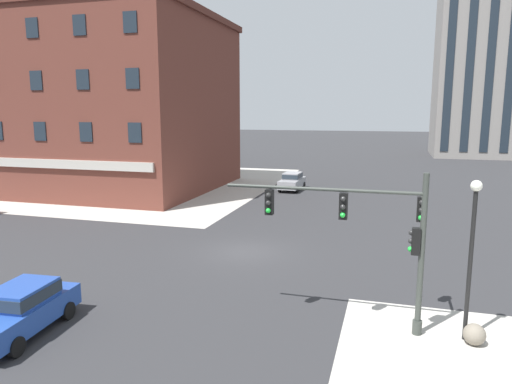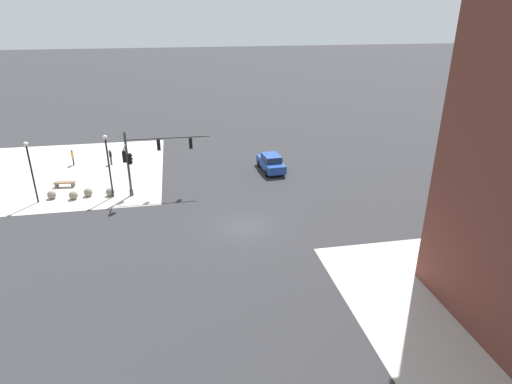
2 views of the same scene
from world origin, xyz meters
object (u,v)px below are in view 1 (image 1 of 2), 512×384
(traffic_signal_main, at_px, (379,230))
(bollard_sphere_curb_a, at_px, (474,334))
(car_main_southbound_near, at_px, (22,308))
(street_lamp_corner_near, at_px, (472,242))
(car_main_northbound_near, at_px, (292,181))

(traffic_signal_main, distance_m, bollard_sphere_curb_a, 4.47)
(bollard_sphere_curb_a, bearing_deg, car_main_southbound_near, -166.78)
(car_main_southbound_near, bearing_deg, bollard_sphere_curb_a, 13.22)
(street_lamp_corner_near, bearing_deg, car_main_southbound_near, -165.45)
(traffic_signal_main, height_order, street_lamp_corner_near, traffic_signal_main)
(bollard_sphere_curb_a, relative_size, car_main_southbound_near, 0.16)
(bollard_sphere_curb_a, relative_size, car_main_northbound_near, 0.16)
(street_lamp_corner_near, relative_size, car_main_northbound_near, 1.20)
(bollard_sphere_curb_a, distance_m, car_main_northbound_near, 30.54)
(bollard_sphere_curb_a, distance_m, car_main_southbound_near, 15.10)
(street_lamp_corner_near, xyz_separation_m, car_main_southbound_near, (-14.44, -3.75, -2.45))
(car_main_northbound_near, bearing_deg, bollard_sphere_curb_a, -66.94)
(car_main_northbound_near, height_order, car_main_southbound_near, same)
(car_main_northbound_near, bearing_deg, street_lamp_corner_near, -67.15)
(bollard_sphere_curb_a, bearing_deg, street_lamp_corner_near, 130.34)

